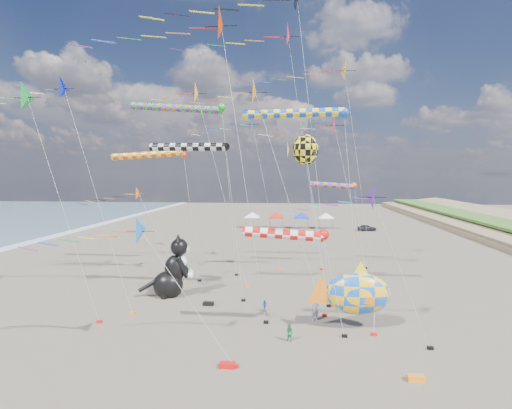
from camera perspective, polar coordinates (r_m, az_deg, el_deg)
The scene contains 31 objects.
ground at distance 24.00m, azimuth -1.53°, elevation -23.18°, with size 260.00×260.00×0.00m, color brown.
delta_kite_0 at distance 39.99m, azimuth -8.43°, elevation 15.01°, with size 11.97×2.18×19.94m.
delta_kite_1 at distance 31.43m, azimuth 0.96°, elevation 15.68°, with size 11.33×2.27×18.68m.
delta_kite_2 at distance 26.03m, azimuth 17.01°, elevation 0.43°, with size 8.25×1.93×10.67m.
delta_kite_3 at distance 45.81m, azimuth -0.94°, elevation 11.11°, with size 9.17×1.81×17.78m.
delta_kite_5 at distance 31.32m, azimuth -6.61°, elevation 23.98°, with size 13.95×2.70×23.25m.
delta_kite_6 at distance 24.01m, azimuth -16.94°, elevation -4.72°, with size 11.85×1.85×8.69m.
delta_kite_7 at distance 43.84m, azimuth -17.91°, elevation 0.94°, with size 10.74×1.62×9.88m.
delta_kite_8 at distance 42.48m, azimuth 9.65°, elevation 10.65°, with size 12.48×2.33×17.26m.
delta_kite_9 at distance 35.58m, azimuth -26.67°, elevation 14.33°, with size 12.09×1.87×18.88m.
delta_kite_10 at distance 33.75m, azimuth -28.58°, elevation 12.71°, with size 11.14×2.28×17.74m.
delta_kite_11 at distance 48.71m, azimuth 3.98°, elevation 23.14°, with size 16.66×2.97×28.53m.
delta_kite_12 at distance 44.80m, azimuth 10.48°, elevation 17.97°, with size 14.81×2.67×23.30m.
windsock_0 at distance 44.84m, azimuth -10.70°, elevation 13.32°, with size 11.56×0.85×18.62m.
windsock_1 at distance 32.83m, azimuth 6.02°, elevation 12.73°, with size 9.74×0.76×16.34m.
windsock_2 at distance 35.05m, azimuth -9.13°, elevation 7.98°, with size 8.30×0.71×13.78m.
windsock_3 at distance 42.42m, azimuth -14.74°, elevation 6.80°, with size 9.24×0.72×13.44m.
windsock_4 at distance 27.16m, azimuth 4.65°, elevation -4.33°, with size 7.17×0.74×7.42m.
windsock_5 at distance 47.34m, azimuth 11.22°, elevation 2.62°, with size 6.74×0.68×10.14m.
angelfish_kite at distance 35.06m, azimuth 6.74°, elevation 7.61°, with size 3.74×3.02×14.53m.
cat_inflatable at distance 37.25m, azimuth -12.03°, elevation -8.55°, with size 4.19×2.10×5.66m, color black, non-canonical shape.
fish_inflatable at distance 29.92m, azimuth 14.21°, elevation -12.21°, with size 6.14×2.39×4.96m.
person_adult at distance 31.54m, azimuth 8.43°, elevation -14.58°, with size 0.64×0.42×1.77m, color gray.
child_green at distance 27.83m, azimuth 4.80°, elevation -17.84°, with size 0.57×0.45×1.18m, color #218D49.
child_blue at distance 33.34m, azimuth 1.20°, elevation -14.23°, with size 0.55×0.23×0.93m, color #2326AF.
kite_bag_0 at distance 24.74m, azimuth -4.10°, elevation -21.91°, with size 0.90×0.44×0.30m, color red.
kite_bag_1 at distance 24.91m, azimuth 21.89°, elevation -22.04°, with size 0.90×0.44×0.30m, color orange.
kite_bag_2 at distance 38.12m, azimuth 16.19°, elevation -12.50°, with size 0.90×0.44×0.30m, color #142AD0.
kite_bag_3 at distance 35.01m, azimuth -6.80°, elevation -13.89°, with size 0.90×0.44×0.30m, color black.
tent_row at distance 81.51m, azimuth 4.71°, elevation -1.23°, with size 19.20×4.20×3.80m.
parked_car at distance 81.05m, azimuth 15.55°, elevation -3.22°, with size 1.45×3.59×1.22m, color #26262D.
Camera 1 is at (2.64, -21.11, 11.11)m, focal length 28.00 mm.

